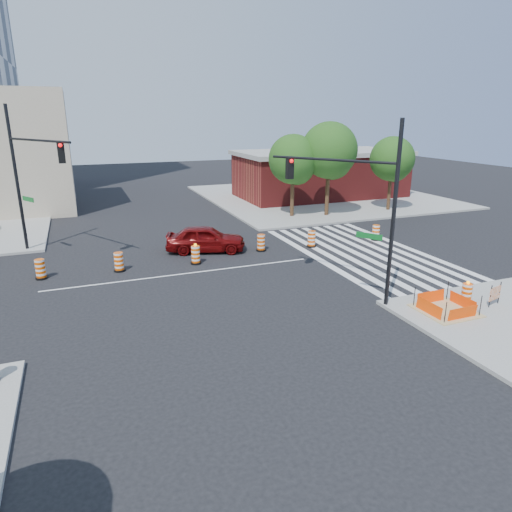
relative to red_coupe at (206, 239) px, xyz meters
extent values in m
plane|color=black|center=(-2.16, -3.55, -0.81)|extent=(120.00, 120.00, 0.00)
cube|color=gray|center=(15.84, 14.45, -0.73)|extent=(22.00, 22.00, 0.15)
cube|color=silver|center=(5.64, -3.55, -0.80)|extent=(0.45, 13.50, 0.01)
cube|color=silver|center=(6.54, -3.55, -0.80)|extent=(0.45, 13.50, 0.01)
cube|color=silver|center=(7.44, -3.55, -0.80)|extent=(0.45, 13.50, 0.01)
cube|color=silver|center=(8.34, -3.55, -0.80)|extent=(0.45, 13.50, 0.01)
cube|color=silver|center=(9.24, -3.55, -0.80)|extent=(0.45, 13.50, 0.01)
cube|color=silver|center=(10.14, -3.55, -0.80)|extent=(0.45, 13.50, 0.01)
cube|color=silver|center=(11.04, -3.55, -0.80)|extent=(0.45, 13.50, 0.01)
cube|color=silver|center=(11.94, -3.55, -0.80)|extent=(0.45, 13.50, 0.01)
cube|color=silver|center=(-2.16, -3.55, -0.80)|extent=(14.00, 0.12, 0.01)
cube|color=tan|center=(6.84, -12.55, -0.63)|extent=(2.20, 2.20, 0.05)
cube|color=#FF4205|center=(6.84, -13.45, -0.38)|extent=(1.44, 0.02, 0.55)
cube|color=#FF4205|center=(6.84, -11.65, -0.38)|extent=(1.44, 0.02, 0.55)
cube|color=#FF4205|center=(5.94, -12.55, -0.38)|extent=(0.02, 1.44, 0.55)
cube|color=#FF4205|center=(7.74, -12.55, -0.38)|extent=(0.02, 1.44, 0.55)
cylinder|color=black|center=(5.94, -13.45, -0.21)|extent=(0.04, 0.04, 0.90)
cylinder|color=black|center=(7.74, -13.45, -0.21)|extent=(0.04, 0.04, 0.90)
cylinder|color=black|center=(5.94, -11.65, -0.21)|extent=(0.04, 0.04, 0.90)
cylinder|color=black|center=(7.74, -11.65, -0.21)|extent=(0.04, 0.04, 0.90)
cube|color=maroon|center=(15.84, 14.45, 1.29)|extent=(16.00, 8.00, 4.20)
cube|color=gray|center=(15.84, 14.45, 3.59)|extent=(16.50, 8.50, 0.40)
imported|color=#610808|center=(0.00, 0.00, 0.00)|extent=(5.09, 3.24, 1.61)
cylinder|color=black|center=(5.00, -11.00, 3.21)|extent=(0.17, 0.17, 7.72)
cylinder|color=black|center=(3.35, -8.62, 5.33)|extent=(3.39, 4.83, 0.12)
cube|color=black|center=(2.20, -6.95, 4.85)|extent=(0.31, 0.27, 0.97)
sphere|color=#FF0C0C|center=(2.20, -7.13, 5.18)|extent=(0.17, 0.17, 0.17)
cube|color=#0C591E|center=(4.45, -10.21, 2.24)|extent=(0.69, 0.98, 0.24)
cylinder|color=black|center=(-10.15, 4.13, 3.56)|extent=(0.19, 0.19, 8.43)
cylinder|color=black|center=(-8.57, 1.40, 5.88)|extent=(3.28, 5.54, 0.13)
cube|color=black|center=(-7.46, -0.52, 5.35)|extent=(0.34, 0.30, 1.05)
sphere|color=#FF0C0C|center=(-7.46, -0.70, 5.72)|extent=(0.19, 0.19, 0.19)
cube|color=#0C591E|center=(-9.63, 3.22, 2.51)|extent=(0.67, 1.12, 0.26)
cylinder|color=black|center=(8.22, -12.25, -0.61)|extent=(0.53, 0.53, 0.09)
cylinder|color=#E65104|center=(8.22, -12.25, -0.17)|extent=(0.43, 0.43, 0.85)
sphere|color=#FF990C|center=(8.22, -12.25, 0.32)|extent=(0.14, 0.14, 0.14)
cube|color=#E65104|center=(9.22, -12.82, 0.04)|extent=(0.83, 0.25, 0.28)
cube|color=#E65104|center=(9.22, -12.82, -0.28)|extent=(0.83, 0.25, 0.22)
cylinder|color=black|center=(8.86, -12.91, -0.16)|extent=(0.04, 0.04, 0.99)
cylinder|color=black|center=(9.59, -12.72, -0.16)|extent=(0.04, 0.04, 0.99)
cylinder|color=#382314|center=(9.06, 6.80, 1.26)|extent=(0.30, 0.30, 4.13)
sphere|color=#174B15|center=(9.06, 6.80, 3.84)|extent=(3.88, 3.88, 3.88)
sphere|color=#174B15|center=(9.54, 7.08, 3.20)|extent=(2.84, 2.84, 2.84)
sphere|color=#174B15|center=(8.68, 6.61, 3.46)|extent=(2.58, 2.58, 2.58)
cylinder|color=#382314|center=(11.85, 6.08, 1.55)|extent=(0.32, 0.32, 4.72)
sphere|color=#174B15|center=(11.85, 6.08, 4.50)|extent=(4.43, 4.43, 4.43)
sphere|color=#174B15|center=(12.35, 6.38, 3.77)|extent=(3.25, 3.25, 3.25)
sphere|color=#174B15|center=(11.45, 5.88, 4.06)|extent=(2.95, 2.95, 2.95)
cylinder|color=#382314|center=(17.91, 6.06, 1.17)|extent=(0.28, 0.28, 3.96)
sphere|color=#174B15|center=(17.91, 6.06, 3.65)|extent=(3.71, 3.71, 3.71)
sphere|color=#174B15|center=(18.35, 6.33, 3.03)|extent=(2.72, 2.72, 2.72)
sphere|color=#174B15|center=(17.55, 5.89, 3.28)|extent=(2.47, 2.47, 2.47)
cylinder|color=black|center=(-9.08, -1.63, -0.76)|extent=(0.60, 0.60, 0.10)
cylinder|color=#E65104|center=(-9.08, -1.63, -0.26)|extent=(0.48, 0.48, 0.95)
cylinder|color=black|center=(-5.27, -1.86, -0.76)|extent=(0.60, 0.60, 0.10)
cylinder|color=#E65104|center=(-5.27, -1.86, -0.26)|extent=(0.48, 0.48, 0.95)
cylinder|color=black|center=(-1.16, -2.11, -0.76)|extent=(0.60, 0.60, 0.10)
cylinder|color=#E65104|center=(-1.16, -2.11, -0.26)|extent=(0.48, 0.48, 0.95)
sphere|color=#FF990C|center=(-1.16, -2.11, 0.29)|extent=(0.16, 0.16, 0.16)
cylinder|color=black|center=(3.18, -1.09, -0.76)|extent=(0.60, 0.60, 0.10)
cylinder|color=#E65104|center=(3.18, -1.09, -0.26)|extent=(0.48, 0.48, 0.95)
cylinder|color=black|center=(6.47, -1.45, -0.76)|extent=(0.60, 0.60, 0.10)
cylinder|color=#E65104|center=(6.47, -1.45, -0.26)|extent=(0.48, 0.48, 0.95)
cylinder|color=black|center=(11.19, -1.57, -0.76)|extent=(0.60, 0.60, 0.10)
cylinder|color=#E65104|center=(11.19, -1.57, -0.26)|extent=(0.48, 0.48, 0.95)
camera|label=1|loc=(-6.88, -25.92, 7.17)|focal=32.00mm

